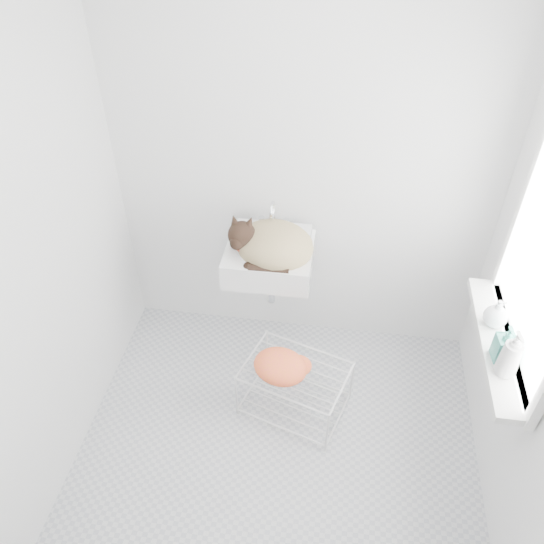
# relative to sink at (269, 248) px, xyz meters

# --- Properties ---
(floor) EXTENTS (2.20, 2.00, 0.02)m
(floor) POSITION_rel_sink_xyz_m (0.15, -0.74, -0.85)
(floor) COLOR #BCBEC0
(floor) RESTS_ON ground
(back_wall) EXTENTS (2.20, 0.02, 2.50)m
(back_wall) POSITION_rel_sink_xyz_m (0.15, 0.26, 0.40)
(back_wall) COLOR white
(back_wall) RESTS_ON ground
(left_wall) EXTENTS (0.02, 2.00, 2.50)m
(left_wall) POSITION_rel_sink_xyz_m (-0.95, -0.74, 0.40)
(left_wall) COLOR white
(left_wall) RESTS_ON ground
(windowsill) EXTENTS (0.16, 0.88, 0.04)m
(windowsill) POSITION_rel_sink_xyz_m (1.16, -0.54, -0.02)
(windowsill) COLOR white
(windowsill) RESTS_ON right_wall
(sink) EXTENTS (0.49, 0.43, 0.20)m
(sink) POSITION_rel_sink_xyz_m (0.00, 0.00, 0.00)
(sink) COLOR white
(sink) RESTS_ON back_wall
(faucet) EXTENTS (0.18, 0.13, 0.18)m
(faucet) POSITION_rel_sink_xyz_m (0.00, 0.18, 0.14)
(faucet) COLOR silver
(faucet) RESTS_ON sink
(cat) EXTENTS (0.51, 0.45, 0.29)m
(cat) POSITION_rel_sink_xyz_m (0.01, -0.02, 0.04)
(cat) COLOR tan
(cat) RESTS_ON sink
(wire_rack) EXTENTS (0.65, 0.54, 0.34)m
(wire_rack) POSITION_rel_sink_xyz_m (0.21, -0.43, -0.70)
(wire_rack) COLOR silver
(wire_rack) RESTS_ON floor
(towel) EXTENTS (0.36, 0.30, 0.13)m
(towel) POSITION_rel_sink_xyz_m (0.13, -0.47, -0.48)
(towel) COLOR #F39704
(towel) RESTS_ON wire_rack
(bottle_a) EXTENTS (0.09, 0.09, 0.21)m
(bottle_a) POSITION_rel_sink_xyz_m (1.15, -0.73, 0.00)
(bottle_a) COLOR silver
(bottle_a) RESTS_ON windowsill
(bottle_b) EXTENTS (0.09, 0.09, 0.19)m
(bottle_b) POSITION_rel_sink_xyz_m (1.15, -0.65, 0.00)
(bottle_b) COLOR teal
(bottle_b) RESTS_ON windowsill
(bottle_c) EXTENTS (0.12, 0.12, 0.15)m
(bottle_c) POSITION_rel_sink_xyz_m (1.15, -0.43, 0.00)
(bottle_c) COLOR white
(bottle_c) RESTS_ON windowsill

